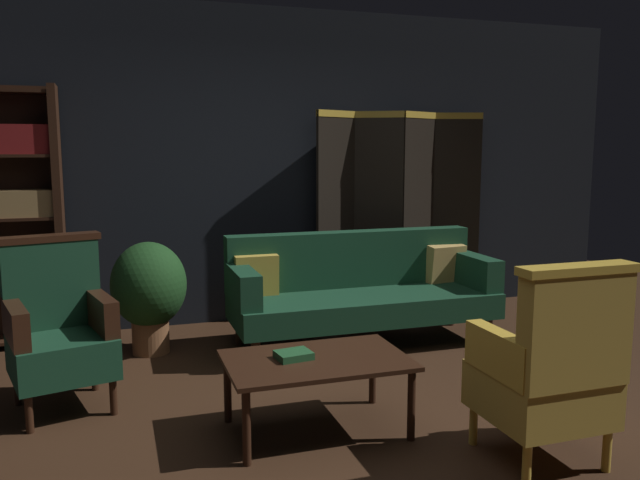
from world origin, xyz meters
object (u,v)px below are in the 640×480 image
book_green_cloth (294,355)px  potted_plant (149,289)px  bookshelf (1,212)px  velvet_couch (360,287)px  folding_screen (398,210)px  armchair_wing_left (59,328)px  armchair_gilt_accent (549,369)px  coffee_table (316,366)px

book_green_cloth → potted_plant: bearing=111.9°
bookshelf → book_green_cloth: 2.87m
bookshelf → velvet_couch: size_ratio=0.97×
potted_plant → book_green_cloth: 1.81m
folding_screen → armchair_wing_left: 3.29m
bookshelf → armchair_wing_left: (0.48, -1.42, -0.59)m
folding_screen → armchair_wing_left: (-2.91, -1.46, -0.50)m
armchair_gilt_accent → book_green_cloth: armchair_gilt_accent is taller
folding_screen → book_green_cloth: size_ratio=10.12×
folding_screen → armchair_wing_left: bearing=-153.3°
folding_screen → potted_plant: bearing=-166.5°
armchair_wing_left → armchair_gilt_accent: bearing=-32.8°
potted_plant → book_green_cloth: potted_plant is taller
folding_screen → book_green_cloth: bearing=-126.5°
folding_screen → potted_plant: 2.44m
folding_screen → armchair_wing_left: folding_screen is taller
velvet_couch → book_green_cloth: (-0.96, -1.46, -0.01)m
bookshelf → velvet_couch: bearing=-15.3°
coffee_table → armchair_gilt_accent: 1.21m
folding_screen → potted_plant: (-2.33, -0.56, -0.49)m
armchair_gilt_accent → book_green_cloth: (-1.10, 0.74, -0.05)m
bookshelf → book_green_cloth: (1.74, -2.20, -0.64)m
book_green_cloth → coffee_table: bearing=-14.9°
book_green_cloth → armchair_gilt_accent: bearing=-34.0°
folding_screen → coffee_table: folding_screen is taller
folding_screen → bookshelf: bearing=-179.4°
velvet_couch → book_green_cloth: 1.75m
velvet_couch → potted_plant: 1.65m
armchair_wing_left → book_green_cloth: 1.47m
bookshelf → potted_plant: bearing=-26.2°
folding_screen → coffee_table: 2.80m
velvet_couch → armchair_wing_left: (-2.22, -0.68, 0.04)m
velvet_couch → potted_plant: bearing=172.4°
folding_screen → velvet_couch: (-0.69, -0.78, -0.53)m
bookshelf → armchair_wing_left: size_ratio=1.97×
coffee_table → armchair_wing_left: size_ratio=0.96×
potted_plant → book_green_cloth: bearing=-68.1°
bookshelf → potted_plant: 1.32m
velvet_couch → coffee_table: size_ratio=2.12×
coffee_table → potted_plant: bearing=115.0°
armchair_gilt_accent → velvet_couch: bearing=93.5°
armchair_gilt_accent → book_green_cloth: bearing=146.0°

